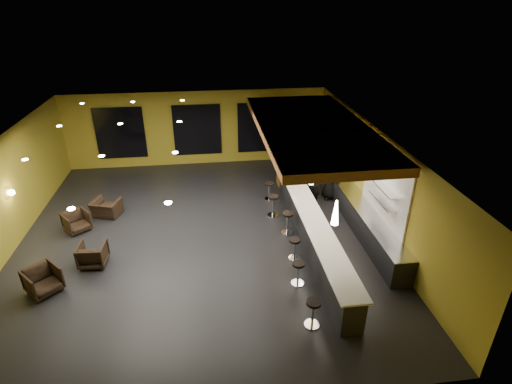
{
  "coord_description": "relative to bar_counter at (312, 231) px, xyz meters",
  "views": [
    {
      "loc": [
        0.4,
        -11.73,
        7.57
      ],
      "look_at": [
        2.0,
        0.5,
        1.3
      ],
      "focal_mm": 28.0,
      "sensor_mm": 36.0,
      "label": 1
    }
  ],
  "objects": [
    {
      "name": "floor",
      "position": [
        -3.65,
        1.0,
        -0.55
      ],
      "size": [
        12.0,
        13.0,
        0.1
      ],
      "primitive_type": "cube",
      "color": "black",
      "rests_on": "ground"
    },
    {
      "name": "ceiling",
      "position": [
        -3.65,
        1.0,
        3.05
      ],
      "size": [
        12.0,
        13.0,
        0.1
      ],
      "primitive_type": "cube",
      "color": "black"
    },
    {
      "name": "wall_back",
      "position": [
        -3.65,
        7.55,
        1.25
      ],
      "size": [
        12.0,
        0.1,
        3.5
      ],
      "primitive_type": "cube",
      "color": "#A49024",
      "rests_on": "floor"
    },
    {
      "name": "wall_front",
      "position": [
        -3.65,
        -5.55,
        1.25
      ],
      "size": [
        12.0,
        0.1,
        3.5
      ],
      "primitive_type": "cube",
      "color": "#A49024",
      "rests_on": "floor"
    },
    {
      "name": "wall_right",
      "position": [
        2.4,
        1.0,
        1.25
      ],
      "size": [
        0.1,
        13.0,
        3.5
      ],
      "primitive_type": "cube",
      "color": "#A49024",
      "rests_on": "floor"
    },
    {
      "name": "wood_soffit",
      "position": [
        0.35,
        2.0,
        2.86
      ],
      "size": [
        3.6,
        8.0,
        0.28
      ],
      "primitive_type": "cube",
      "color": "#A86631",
      "rests_on": "ceiling"
    },
    {
      "name": "window_left",
      "position": [
        -7.15,
        7.44,
        1.2
      ],
      "size": [
        2.2,
        0.06,
        2.4
      ],
      "primitive_type": "cube",
      "color": "black",
      "rests_on": "wall_back"
    },
    {
      "name": "window_center",
      "position": [
        -3.65,
        7.44,
        1.2
      ],
      "size": [
        2.2,
        0.06,
        2.4
      ],
      "primitive_type": "cube",
      "color": "black",
      "rests_on": "wall_back"
    },
    {
      "name": "window_right",
      "position": [
        -0.65,
        7.44,
        1.2
      ],
      "size": [
        2.2,
        0.06,
        2.4
      ],
      "primitive_type": "cube",
      "color": "black",
      "rests_on": "wall_back"
    },
    {
      "name": "tile_backsplash",
      "position": [
        2.31,
        0.0,
        1.5
      ],
      "size": [
        0.06,
        3.2,
        2.4
      ],
      "primitive_type": "cube",
      "color": "white",
      "rests_on": "wall_right"
    },
    {
      "name": "bar_counter",
      "position": [
        0.0,
        0.0,
        0.0
      ],
      "size": [
        0.6,
        8.0,
        1.0
      ],
      "primitive_type": "cube",
      "color": "black",
      "rests_on": "floor"
    },
    {
      "name": "bar_top",
      "position": [
        0.0,
        0.0,
        0.52
      ],
      "size": [
        0.78,
        8.1,
        0.05
      ],
      "primitive_type": "cube",
      "color": "white",
      "rests_on": "bar_counter"
    },
    {
      "name": "prep_counter",
      "position": [
        2.0,
        0.5,
        -0.07
      ],
      "size": [
        0.7,
        6.0,
        0.86
      ],
      "primitive_type": "cube",
      "color": "black",
      "rests_on": "floor"
    },
    {
      "name": "prep_top",
      "position": [
        2.0,
        0.5,
        0.39
      ],
      "size": [
        0.72,
        6.0,
        0.03
      ],
      "primitive_type": "cube",
      "color": "silver",
      "rests_on": "prep_counter"
    },
    {
      "name": "wall_shelf_lower",
      "position": [
        2.17,
        -0.2,
        1.1
      ],
      "size": [
        0.3,
        1.5,
        0.03
      ],
      "primitive_type": "cube",
      "color": "silver",
      "rests_on": "wall_right"
    },
    {
      "name": "wall_shelf_upper",
      "position": [
        2.17,
        -0.2,
        1.55
      ],
      "size": [
        0.3,
        1.5,
        0.03
      ],
      "primitive_type": "cube",
      "color": "silver",
      "rests_on": "wall_right"
    },
    {
      "name": "column",
      "position": [
        0.0,
        4.6,
        1.25
      ],
      "size": [
        0.6,
        0.6,
        3.5
      ],
      "primitive_type": "cube",
      "color": "brown",
      "rests_on": "floor"
    },
    {
      "name": "wall_sconce",
      "position": [
        -9.53,
        1.5,
        1.3
      ],
      "size": [
        0.22,
        0.22,
        0.22
      ],
      "primitive_type": "sphere",
      "color": "#FFE5B2",
      "rests_on": "wall_left"
    },
    {
      "name": "pendant_0",
      "position": [
        0.0,
        -2.0,
        1.85
      ],
      "size": [
        0.2,
        0.2,
        0.7
      ],
      "primitive_type": "cone",
      "color": "white",
      "rests_on": "wood_soffit"
    },
    {
      "name": "pendant_1",
      "position": [
        0.0,
        0.5,
        1.85
      ],
      "size": [
        0.2,
        0.2,
        0.7
      ],
      "primitive_type": "cone",
      "color": "white",
      "rests_on": "wood_soffit"
    },
    {
      "name": "pendant_2",
      "position": [
        0.0,
        3.0,
        1.85
      ],
      "size": [
        0.2,
        0.2,
        0.7
      ],
      "primitive_type": "cone",
      "color": "white",
      "rests_on": "wood_soffit"
    },
    {
      "name": "staff_a",
      "position": [
        0.74,
        2.67,
        0.27
      ],
      "size": [
        0.64,
        0.51,
        1.53
      ],
      "primitive_type": "imported",
      "rotation": [
        0.0,
        0.0,
        -0.29
      ],
      "color": "black",
      "rests_on": "floor"
    },
    {
      "name": "staff_b",
      "position": [
        0.88,
        3.29,
        0.41
      ],
      "size": [
        0.96,
        0.79,
        1.81
      ],
      "primitive_type": "imported",
      "rotation": [
        0.0,
        0.0,
        -0.13
      ],
      "color": "black",
      "rests_on": "floor"
    },
    {
      "name": "staff_c",
      "position": [
        1.58,
        3.11,
        0.41
      ],
      "size": [
        0.96,
        0.7,
        1.82
      ],
      "primitive_type": "imported",
      "rotation": [
        0.0,
        0.0,
        -0.15
      ],
      "color": "black",
      "rests_on": "floor"
    },
    {
      "name": "armchair_a",
      "position": [
        -7.98,
        -1.31,
        -0.12
      ],
      "size": [
        1.17,
        1.17,
        0.77
      ],
      "primitive_type": "imported",
      "rotation": [
        0.0,
        0.0,
        0.76
      ],
      "color": "black",
      "rests_on": "floor"
    },
    {
      "name": "armchair_b",
      "position": [
        -6.89,
        -0.19,
        -0.13
      ],
      "size": [
        0.83,
        0.85,
        0.74
      ],
      "primitive_type": "imported",
      "rotation": [
        0.0,
        0.0,
        3.08
      ],
      "color": "black",
      "rests_on": "floor"
    },
    {
      "name": "armchair_c",
      "position": [
        -7.91,
        1.9,
        -0.14
      ],
      "size": [
        1.09,
        1.1,
        0.72
      ],
      "primitive_type": "imported",
      "rotation": [
        0.0,
        0.0,
        0.67
      ],
      "color": "black",
      "rests_on": "floor"
    },
    {
      "name": "armchair_d",
      "position": [
        -7.09,
        2.83,
        -0.18
      ],
      "size": [
        1.19,
        1.11,
        0.63
      ],
      "primitive_type": "imported",
      "rotation": [
        0.0,
        0.0,
        2.83
      ],
      "color": "black",
      "rests_on": "floor"
    },
    {
      "name": "bar_stool_0",
      "position": [
        -0.88,
        -3.51,
        -0.01
      ],
      "size": [
        0.39,
        0.39,
        0.77
      ],
      "rotation": [
        0.0,
        0.0,
        -0.38
      ],
      "color": "silver",
      "rests_on": "floor"
    },
    {
      "name": "bar_stool_1",
      "position": [
        -0.89,
        -1.9,
        -0.04
      ],
      "size": [
        0.37,
        0.37,
        0.73
      ],
      "rotation": [
        0.0,
        0.0,
        -0.23
      ],
      "color": "silver",
      "rests_on": "floor"
    },
    {
      "name": "bar_stool_2",
      "position": [
        -0.74,
        -0.71,
        -0.04
      ],
      "size": [
        0.36,
        0.36,
        0.72
      ],
      "rotation": [
        0.0,
        0.0,
        -0.22
      ],
      "color": "silver",
      "rests_on": "floor"
    },
    {
      "name": "bar_stool_3",
      "position": [
        -0.65,
        0.78,
        0.01
      ],
      "size": [
        0.41,
        0.41,
        0.8
      ],
      "rotation": [
        0.0,
        0.0,
        0.05
      ],
      "color": "silver",
      "rests_on": "floor"
    },
    {
      "name": "bar_stool_4",
      "position": [
        -0.94,
        2.03,
        0.03
      ],
      "size": [
        0.42,
        0.42,
        0.83
      ],
      "rotation": [
        0.0,
        0.0,
        -0.11
      ],
      "color": "silver",
      "rests_on": "floor"
    },
    {
      "name": "bar_stool_5",
      "position": [
        -0.87,
        3.35,
        -0.04
      ],
      "size": [
        0.37,
        0.37,
        0.72
      ],
      "rotation": [
        0.0,
        0.0,
        -0.17
      ],
      "color": "silver",
      "rests_on": "floor"
    }
  ]
}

